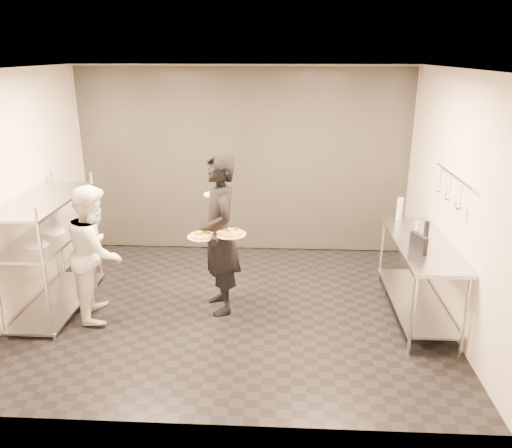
# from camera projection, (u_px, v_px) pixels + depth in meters

# --- Properties ---
(room_shell) EXTENTS (5.00, 4.00, 2.80)m
(room_shell) POSITION_uv_depth(u_px,v_px,m) (239.00, 174.00, 6.74)
(room_shell) COLOR black
(room_shell) RESTS_ON ground
(pass_rack) EXTENTS (0.60, 1.60, 1.50)m
(pass_rack) POSITION_uv_depth(u_px,v_px,m) (52.00, 247.00, 5.94)
(pass_rack) COLOR silver
(pass_rack) RESTS_ON ground
(prep_counter) EXTENTS (0.60, 1.80, 0.92)m
(prep_counter) POSITION_uv_depth(u_px,v_px,m) (419.00, 266.00, 5.77)
(prep_counter) COLOR silver
(prep_counter) RESTS_ON ground
(utensil_rail) EXTENTS (0.07, 1.20, 0.31)m
(utensil_rail) POSITION_uv_depth(u_px,v_px,m) (451.00, 189.00, 5.46)
(utensil_rail) COLOR silver
(utensil_rail) RESTS_ON room_shell
(waiter) EXTENTS (0.67, 0.81, 1.91)m
(waiter) POSITION_uv_depth(u_px,v_px,m) (219.00, 235.00, 5.79)
(waiter) COLOR black
(waiter) RESTS_ON ground
(chef) EXTENTS (0.76, 0.88, 1.58)m
(chef) POSITION_uv_depth(u_px,v_px,m) (96.00, 252.00, 5.73)
(chef) COLOR white
(chef) RESTS_ON ground
(pizza_plate_near) EXTENTS (0.32, 0.32, 0.05)m
(pizza_plate_near) POSITION_uv_depth(u_px,v_px,m) (202.00, 236.00, 5.57)
(pizza_plate_near) COLOR silver
(pizza_plate_near) RESTS_ON waiter
(pizza_plate_far) EXTENTS (0.35, 0.35, 0.05)m
(pizza_plate_far) POSITION_uv_depth(u_px,v_px,m) (230.00, 233.00, 5.59)
(pizza_plate_far) COLOR silver
(pizza_plate_far) RESTS_ON waiter
(salad_plate) EXTENTS (0.26, 0.26, 0.07)m
(salad_plate) POSITION_uv_depth(u_px,v_px,m) (214.00, 193.00, 5.92)
(salad_plate) COLOR silver
(salad_plate) RESTS_ON waiter
(pos_monitor) EXTENTS (0.13, 0.28, 0.20)m
(pos_monitor) POSITION_uv_depth(u_px,v_px,m) (419.00, 243.00, 5.37)
(pos_monitor) COLOR black
(pos_monitor) RESTS_ON prep_counter
(bottle_green) EXTENTS (0.08, 0.08, 0.29)m
(bottle_green) POSITION_uv_depth(u_px,v_px,m) (400.00, 209.00, 6.39)
(bottle_green) COLOR gray
(bottle_green) RESTS_ON prep_counter
(bottle_clear) EXTENTS (0.05, 0.05, 0.18)m
(bottle_clear) POSITION_uv_depth(u_px,v_px,m) (417.00, 229.00, 5.81)
(bottle_clear) COLOR gray
(bottle_clear) RESTS_ON prep_counter
(bottle_dark) EXTENTS (0.06, 0.06, 0.21)m
(bottle_dark) POSITION_uv_depth(u_px,v_px,m) (426.00, 230.00, 5.76)
(bottle_dark) COLOR black
(bottle_dark) RESTS_ON prep_counter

